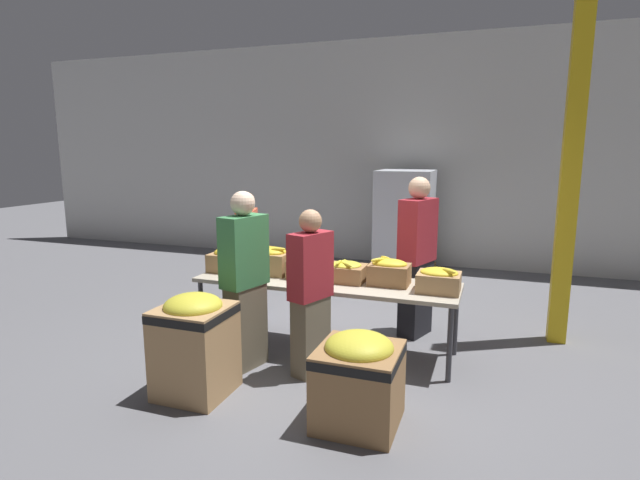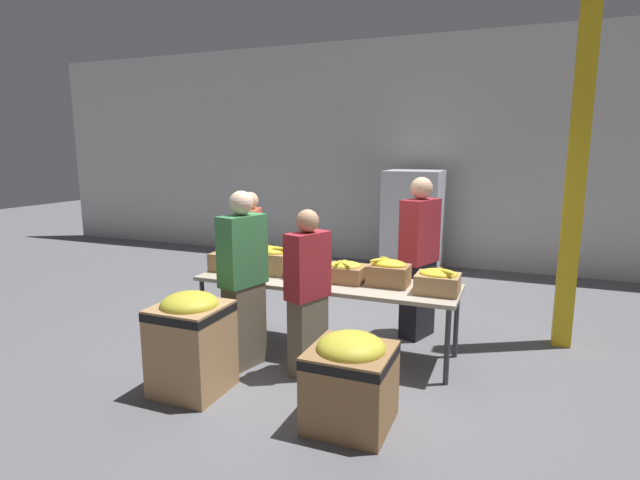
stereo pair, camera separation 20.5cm
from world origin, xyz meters
TOP-DOWN VIEW (x-y plane):
  - ground_plane at (0.00, 0.00)m, footprint 30.00×30.00m
  - wall_back at (0.00, 4.35)m, footprint 16.00×0.08m
  - sorting_table at (0.00, 0.00)m, footprint 2.70×0.77m
  - banana_box_0 at (-1.14, 0.01)m, footprint 0.39×0.31m
  - banana_box_1 at (-0.65, 0.08)m, footprint 0.40×0.32m
  - banana_box_2 at (-0.21, 0.05)m, footprint 0.40×0.32m
  - banana_box_3 at (0.20, 0.04)m, footprint 0.40×0.34m
  - banana_box_4 at (0.64, 0.06)m, footprint 0.40×0.30m
  - banana_box_5 at (1.14, -0.03)m, footprint 0.40×0.33m
  - volunteer_0 at (-1.23, 0.64)m, footprint 0.33×0.47m
  - volunteer_1 at (0.05, -0.57)m, footprint 0.34×0.46m
  - volunteer_2 at (0.81, 0.76)m, footprint 0.39×0.53m
  - volunteer_3 at (-0.59, -0.63)m, footprint 0.34×0.50m
  - donation_bin_0 at (-0.74, -1.27)m, footprint 0.58×0.58m
  - donation_bin_1 at (0.70, -1.27)m, footprint 0.62×0.62m
  - support_pillar at (2.31, 1.09)m, footprint 0.19×0.19m
  - pallet_stack_0 at (0.18, 3.54)m, footprint 0.98×0.98m

SIDE VIEW (x-z plane):
  - ground_plane at x=0.00m, z-range 0.00..0.00m
  - donation_bin_1 at x=0.70m, z-range 0.02..0.75m
  - donation_bin_0 at x=-0.74m, z-range 0.03..0.91m
  - sorting_table at x=0.00m, z-range 0.33..1.08m
  - volunteer_1 at x=0.05m, z-range 0.00..1.55m
  - volunteer_0 at x=-1.23m, z-range 0.00..1.57m
  - volunteer_3 at x=-0.59m, z-range -0.01..1.70m
  - banana_box_3 at x=0.20m, z-range 0.74..0.97m
  - pallet_stack_0 at x=0.18m, z-range -0.01..1.73m
  - banana_box_5 at x=1.14m, z-range 0.75..0.99m
  - banana_box_2 at x=-0.21m, z-range 0.75..1.01m
  - banana_box_4 at x=0.64m, z-range 0.74..1.03m
  - banana_box_0 at x=-1.14m, z-range 0.75..1.02m
  - volunteer_2 at x=0.81m, z-range -0.01..1.78m
  - banana_box_1 at x=-0.65m, z-range 0.75..1.06m
  - wall_back at x=0.00m, z-range 0.00..4.00m
  - support_pillar at x=2.31m, z-range 0.00..4.00m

